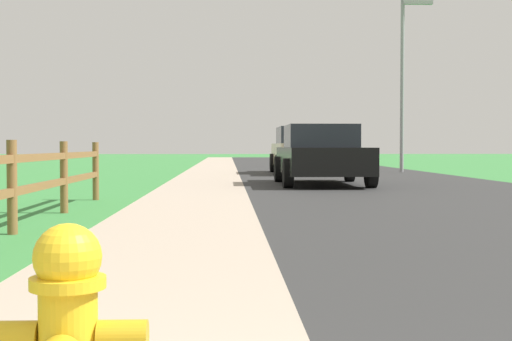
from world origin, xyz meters
TOP-DOWN VIEW (x-y plane):
  - ground_plane at (0.00, 25.00)m, footprint 120.00×120.00m
  - road_asphalt at (3.50, 27.00)m, footprint 7.00×66.00m
  - curb_concrete at (-3.00, 27.00)m, footprint 6.00×66.00m
  - grass_verge at (-4.50, 27.00)m, footprint 5.00×66.00m
  - fire_hydrant at (-0.88, 1.60)m, footprint 0.47×0.39m
  - parked_suv_black at (1.94, 17.27)m, footprint 2.14×4.68m
  - parked_car_beige at (2.20, 24.42)m, footprint 2.04×4.92m
  - street_lamp at (6.13, 25.61)m, footprint 1.17×0.20m

SIDE VIEW (x-z plane):
  - ground_plane at x=0.00m, z-range 0.00..0.00m
  - road_asphalt at x=3.50m, z-range 0.00..0.01m
  - curb_concrete at x=-3.00m, z-range 0.00..0.01m
  - grass_verge at x=-4.50m, z-range 0.00..0.01m
  - fire_hydrant at x=-0.88m, z-range 0.02..0.75m
  - parked_suv_black at x=1.94m, z-range -0.01..1.49m
  - parked_car_beige at x=2.20m, z-range 0.00..1.64m
  - street_lamp at x=6.13m, z-range 0.60..6.96m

